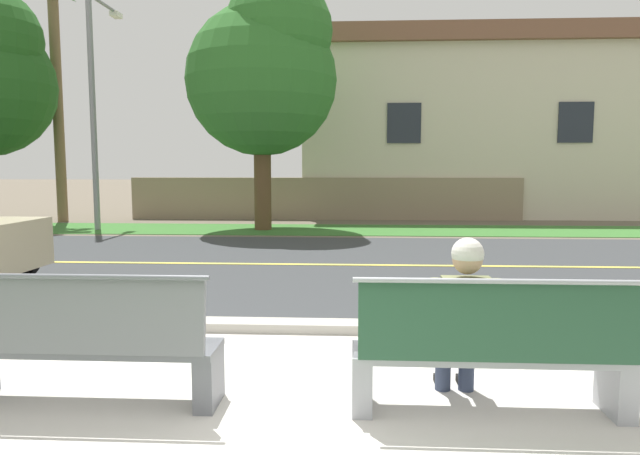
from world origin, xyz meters
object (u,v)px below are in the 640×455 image
Objects in this scene: streetlamp at (96,93)px; bench_left at (84,346)px; bench_right at (491,353)px; palm_tree_tall at (53,14)px; shade_tree_left at (266,69)px; seated_person_olive at (463,316)px.

bench_left is at bearing -66.27° from streetlamp.
bench_right is 0.24× the size of palm_tree_tall.
palm_tree_tall is at bearing 126.47° from bench_right.
bench_right is at bearing -74.26° from shade_tree_left.
bench_right is at bearing -55.56° from streetlamp.
bench_left is 2.74m from seated_person_olive.
bench_left is 0.24× the size of palm_tree_tall.
streetlamp is (-7.87, 11.53, 3.10)m from seated_person_olive.
palm_tree_tall reaches higher than seated_person_olive.
streetlamp is (-8.03, 11.71, 3.31)m from bench_right.
shade_tree_left reaches higher than bench_right.
streetlamp is 4.76m from shade_tree_left.
bench_right is 18.26m from palm_tree_tall.
seated_person_olive is (2.72, 0.17, 0.22)m from bench_left.
bench_right is 0.28× the size of shade_tree_left.
seated_person_olive is at bearing -74.78° from shade_tree_left.
palm_tree_tall is (-6.94, 2.13, 2.09)m from shade_tree_left.
seated_person_olive is 17.96m from palm_tree_tall.
seated_person_olive reaches higher than bench_left.
bench_left and bench_right have the same top height.
seated_person_olive is 0.16× the size of palm_tree_tall.
streetlamp is (-5.15, 11.71, 3.31)m from bench_left.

